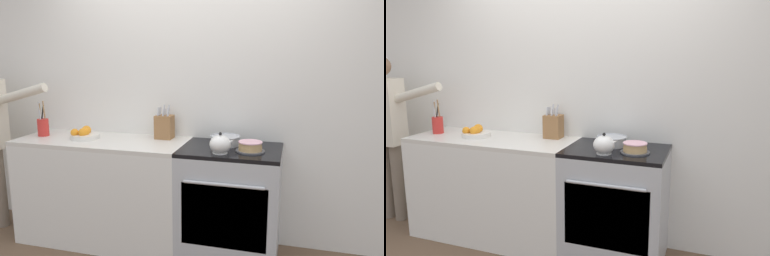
% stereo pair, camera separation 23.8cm
% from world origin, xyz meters
% --- Properties ---
extents(wall_back, '(8.00, 0.04, 2.60)m').
position_xyz_m(wall_back, '(0.00, 0.61, 1.30)').
color(wall_back, silver).
rests_on(wall_back, ground_plane).
extents(counter_cabinet, '(1.47, 0.59, 0.92)m').
position_xyz_m(counter_cabinet, '(-0.76, 0.30, 0.46)').
color(counter_cabinet, white).
rests_on(counter_cabinet, ground_plane).
extents(stove_range, '(0.78, 0.62, 0.92)m').
position_xyz_m(stove_range, '(0.37, 0.29, 0.46)').
color(stove_range, '#B7BABF').
rests_on(stove_range, ground_plane).
extents(layer_cake, '(0.22, 0.22, 0.08)m').
position_xyz_m(layer_cake, '(0.53, 0.23, 0.96)').
color(layer_cake, '#4C4C51').
rests_on(layer_cake, stove_range).
extents(tea_kettle, '(0.20, 0.16, 0.16)m').
position_xyz_m(tea_kettle, '(0.32, 0.12, 0.99)').
color(tea_kettle, white).
rests_on(tea_kettle, stove_range).
extents(mixing_bowl, '(0.24, 0.24, 0.08)m').
position_xyz_m(mixing_bowl, '(0.31, 0.38, 0.96)').
color(mixing_bowl, '#B7BABF').
rests_on(mixing_bowl, stove_range).
extents(knife_block, '(0.15, 0.13, 0.30)m').
position_xyz_m(knife_block, '(-0.25, 0.49, 1.03)').
color(knife_block, olive).
rests_on(knife_block, counter_cabinet).
extents(utensil_crock, '(0.10, 0.10, 0.32)m').
position_xyz_m(utensil_crock, '(-1.34, 0.30, 1.01)').
color(utensil_crock, red).
rests_on(utensil_crock, counter_cabinet).
extents(fruit_bowl, '(0.25, 0.25, 0.10)m').
position_xyz_m(fruit_bowl, '(-0.93, 0.29, 0.96)').
color(fruit_bowl, silver).
rests_on(fruit_bowl, counter_cabinet).
extents(person_baker, '(0.93, 0.20, 1.63)m').
position_xyz_m(person_baker, '(-1.92, 0.26, 0.97)').
color(person_baker, '#7A6B5B').
rests_on(person_baker, ground_plane).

